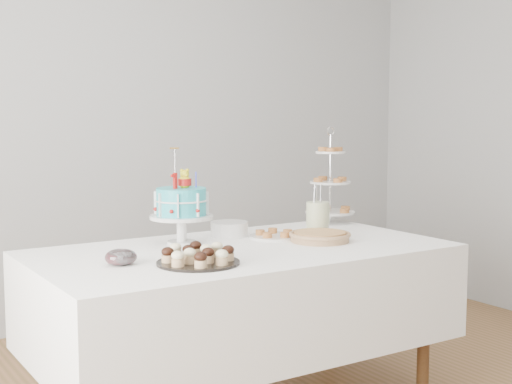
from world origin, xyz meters
TOP-DOWN VIEW (x-y plane):
  - walls at (0.00, 0.00)m, footprint 5.04×4.04m
  - table at (0.00, 0.30)m, footprint 1.92×1.02m
  - birthday_cake at (-0.20, 0.53)m, footprint 0.30×0.30m
  - cupcake_tray at (-0.34, 0.09)m, footprint 0.35×0.35m
  - pie at (0.41, 0.24)m, footprint 0.30×0.30m
  - tiered_stand at (0.84, 0.70)m, footprint 0.28×0.28m
  - plate_stack at (0.11, 0.61)m, footprint 0.19×0.19m
  - pastry_plate at (0.28, 0.44)m, footprint 0.25×0.25m
  - jam_bowl_a at (-0.63, 0.24)m, footprint 0.12×0.12m
  - jam_bowl_b at (-0.61, 0.24)m, footprint 0.11×0.11m
  - utensil_pitcher at (0.52, 0.40)m, footprint 0.12×0.12m

SIDE VIEW (x-z plane):
  - table at x=0.00m, z-range 0.16..0.93m
  - pastry_plate at x=0.28m, z-range 0.77..0.81m
  - pie at x=0.41m, z-range 0.77..0.82m
  - jam_bowl_b at x=-0.61m, z-range 0.77..0.83m
  - jam_bowl_a at x=-0.63m, z-range 0.77..0.84m
  - plate_stack at x=0.11m, z-range 0.77..0.84m
  - cupcake_tray at x=-0.34m, z-range 0.77..0.85m
  - utensil_pitcher at x=0.52m, z-range 0.73..0.99m
  - birthday_cake at x=-0.20m, z-range 0.66..1.13m
  - tiered_stand at x=0.84m, z-range 0.72..1.28m
  - walls at x=0.00m, z-range 0.00..2.70m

